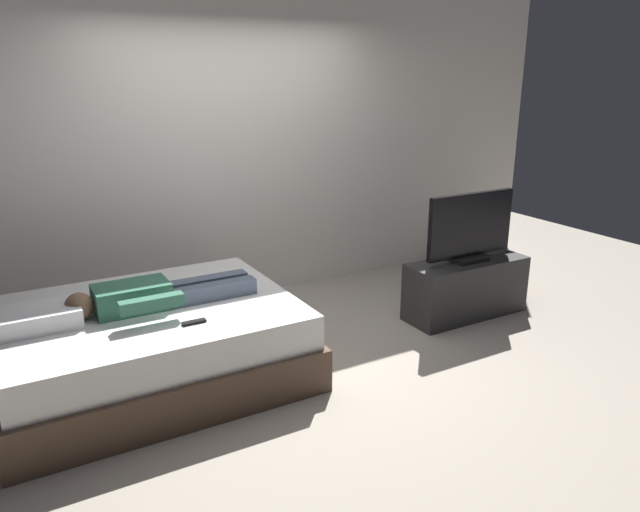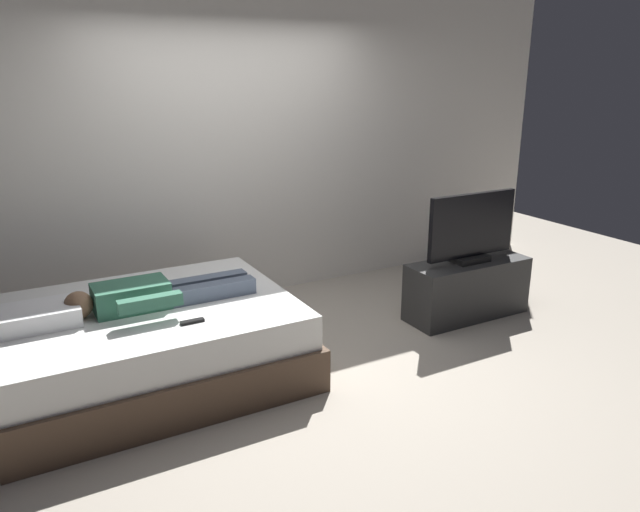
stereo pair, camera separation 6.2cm
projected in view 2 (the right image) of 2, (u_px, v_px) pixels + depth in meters
The scene contains 8 objects.
ground_plane at pixel (310, 359), 4.48m from camera, with size 10.00×10.00×0.00m, color #ADA393.
back_wall at pixel (269, 145), 5.54m from camera, with size 6.40×0.10×2.80m, color silver.
bed at pixel (151, 343), 4.14m from camera, with size 1.98×1.55×0.54m.
pillow at pixel (38, 316), 3.73m from camera, with size 0.48×0.34×0.12m, color white.
person at pixel (151, 295), 4.03m from camera, with size 1.26×0.46×0.18m.
remote at pixel (192, 321), 3.78m from camera, with size 0.15×0.04×0.02m, color black.
tv_stand at pixel (467, 289), 5.20m from camera, with size 1.10×0.40×0.50m, color #2D2D2D.
tv at pixel (472, 229), 5.04m from camera, with size 0.88×0.20×0.59m.
Camera 2 is at (-1.89, -3.58, 2.07)m, focal length 33.69 mm.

